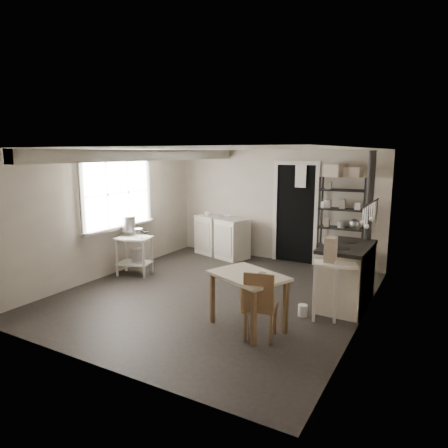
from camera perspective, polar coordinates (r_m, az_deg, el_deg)
The scene contains 31 objects.
floor at distance 6.51m, azimuth -1.31°, elevation -9.98°, with size 5.00×5.00×0.00m, color black.
ceiling at distance 6.12m, azimuth -1.40°, elevation 10.69°, with size 5.00×5.00×0.00m, color silver.
wall_back at distance 8.44m, azimuth 7.34°, elevation 2.64°, with size 4.50×0.02×2.30m, color #BAAE9E.
wall_front at distance 4.31m, azimuth -18.62°, elevation -5.10°, with size 4.50×0.02×2.30m, color #BAAE9E.
wall_left at distance 7.60m, azimuth -16.13°, elevation 1.49°, with size 0.02×5.00×2.30m, color #BAAE9E.
wall_right at distance 5.44m, azimuth 19.50°, elevation -2.02°, with size 0.02×5.00×2.30m, color #BAAE9E.
window at distance 7.67m, azimuth -15.04°, elevation 4.26°, with size 0.12×1.76×1.28m, color beige, non-canonical shape.
doorway at distance 8.27m, azimuth 10.12°, elevation 1.37°, with size 0.96×0.10×2.08m, color beige, non-canonical shape.
ceiling_beam at distance 6.81m, azimuth -10.24°, elevation 9.64°, with size 0.18×5.00×0.18m, color beige, non-canonical shape.
wallpaper_panel at distance 5.45m, azimuth 19.40°, elevation -2.01°, with size 0.01×5.00×2.30m, color beige, non-canonical shape.
utensil_rail at distance 5.97m, azimuth 20.16°, elevation 2.88°, with size 0.06×1.20×0.44m, color #BCBCBE, non-canonical shape.
prep_table at distance 7.59m, azimuth -12.70°, elevation -4.15°, with size 0.62×0.45×0.71m, color beige, non-canonical shape.
stockpot at distance 7.64m, azimuth -13.49°, elevation 0.07°, with size 0.26×0.26×0.28m, color #BCBCBE.
saucepan at distance 7.34m, azimuth -12.19°, elevation -1.01°, with size 0.16×0.16×0.09m, color #BCBCBE.
bucket at distance 7.55m, azimuth -12.33°, elevation -4.32°, with size 0.22×0.22×0.24m, color #BCBCBE.
base_cabinets at distance 8.74m, azimuth -0.32°, elevation -1.60°, with size 1.30×0.56×0.86m, color beige, non-canonical shape.
mixing_bowl at distance 8.61m, azimuth 0.36°, elevation 1.55°, with size 0.27×0.27×0.07m, color white.
counter_cup at distance 8.76m, azimuth -2.41°, elevation 1.81°, with size 0.13×0.13×0.10m, color white.
shelf_rack at distance 7.86m, azimuth 16.44°, elevation 0.28°, with size 0.85×0.33×1.80m, color black, non-canonical shape.
shelf_jar at distance 7.83m, azimuth 14.09°, elevation 3.38°, with size 0.08×0.08×0.17m, color white.
storage_box_a at distance 7.78m, azimuth 15.64°, elevation 8.08°, with size 0.34×0.30×0.24m, color #BEAF99.
storage_box_b at distance 7.74m, azimuth 18.07°, elevation 7.80°, with size 0.29×0.27×0.19m, color #BEAF99.
stove at distance 6.21m, azimuth 16.99°, elevation -7.18°, with size 0.65×1.17×0.92m, color beige, non-canonical shape.
stovepipe at distance 6.43m, azimuth 20.13°, elevation 3.72°, with size 0.10×0.10×1.32m, color black, non-canonical shape.
side_ledge at distance 5.52m, azimuth 15.45°, elevation -9.40°, with size 0.54×0.29×0.83m, color beige, non-canonical shape.
oats_box at distance 5.40m, azimuth 15.00°, elevation -3.39°, with size 0.13×0.22×0.33m, color #BEAF99.
work_table at distance 5.23m, azimuth 3.42°, elevation -10.74°, with size 0.95×0.66×0.72m, color beige, non-canonical shape.
table_cup at distance 4.88m, azimuth 5.53°, elevation -6.99°, with size 0.11×0.11×0.10m, color white.
chair at distance 4.93m, azimuth 5.37°, elevation -10.79°, with size 0.36×0.38×0.87m, color brown, non-canonical shape.
flour_sack at distance 7.76m, azimuth 15.06°, elevation -5.16°, with size 0.45×0.38×0.54m, color silver.
floor_crock at distance 5.78m, azimuth 11.17°, elevation -12.08°, with size 0.13×0.13×0.16m, color white.
Camera 1 is at (3.12, -5.26, 2.25)m, focal length 32.00 mm.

